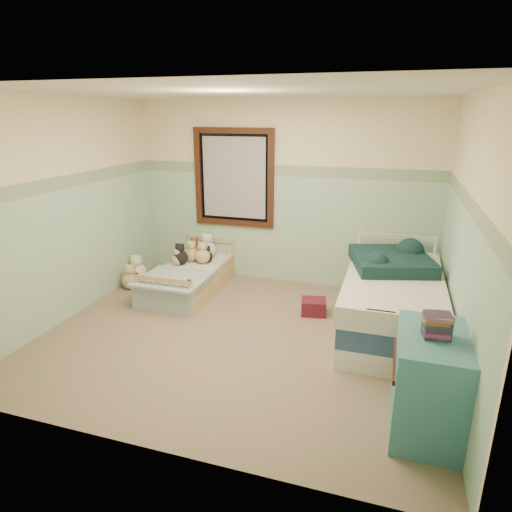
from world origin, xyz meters
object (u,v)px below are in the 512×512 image
(red_pillow, at_px, (314,307))
(floor_book, at_px, (185,307))
(plush_floor_tan, at_px, (131,280))
(plush_floor_cream, at_px, (137,273))
(toddler_bed_frame, at_px, (190,283))
(twin_bed_frame, at_px, (390,323))
(dresser, at_px, (429,383))

(red_pillow, bearing_deg, floor_book, -168.90)
(red_pillow, bearing_deg, plush_floor_tan, 179.16)
(plush_floor_cream, height_order, floor_book, plush_floor_cream)
(toddler_bed_frame, height_order, floor_book, toddler_bed_frame)
(floor_book, bearing_deg, toddler_bed_frame, 114.20)
(plush_floor_cream, height_order, plush_floor_tan, plush_floor_cream)
(twin_bed_frame, bearing_deg, floor_book, -177.52)
(plush_floor_cream, relative_size, red_pillow, 0.92)
(plush_floor_tan, distance_m, dresser, 4.15)
(floor_book, bearing_deg, red_pillow, 16.36)
(plush_floor_cream, xyz_separation_m, twin_bed_frame, (3.50, -0.50, -0.02))
(plush_floor_tan, xyz_separation_m, dresser, (3.73, -1.80, 0.28))
(dresser, bearing_deg, floor_book, 152.04)
(plush_floor_tan, height_order, floor_book, plush_floor_tan)
(red_pillow, height_order, floor_book, red_pillow)
(toddler_bed_frame, relative_size, twin_bed_frame, 0.79)
(plush_floor_cream, height_order, twin_bed_frame, plush_floor_cream)
(dresser, height_order, red_pillow, dresser)
(dresser, bearing_deg, twin_bed_frame, 100.60)
(toddler_bed_frame, bearing_deg, twin_bed_frame, -9.68)
(twin_bed_frame, distance_m, floor_book, 2.45)
(dresser, distance_m, floor_book, 3.13)
(toddler_bed_frame, relative_size, dresser, 1.93)
(twin_bed_frame, bearing_deg, toddler_bed_frame, 170.32)
(plush_floor_cream, xyz_separation_m, plush_floor_tan, (0.06, -0.26, -0.02))
(plush_floor_cream, distance_m, floor_book, 1.22)
(twin_bed_frame, bearing_deg, plush_floor_tan, 176.05)
(twin_bed_frame, relative_size, dresser, 2.43)
(plush_floor_tan, relative_size, floor_book, 0.89)
(toddler_bed_frame, distance_m, plush_floor_tan, 0.83)
(dresser, bearing_deg, toddler_bed_frame, 145.56)
(floor_book, bearing_deg, twin_bed_frame, 7.74)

